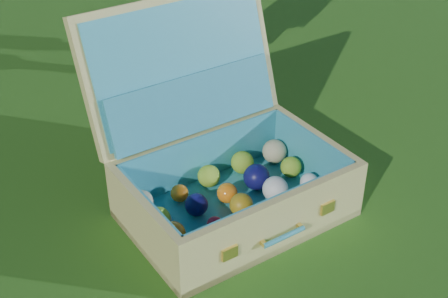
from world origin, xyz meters
TOP-DOWN VIEW (x-y plane):
  - ground at (0.00, 0.00)m, footprint 60.00×60.00m
  - stray_ball at (-0.40, -0.06)m, footprint 0.07×0.07m
  - suitcase at (-0.17, 0.00)m, footprint 0.74×0.70m

SIDE VIEW (x-z plane):
  - ground at x=0.00m, z-range 0.00..0.00m
  - stray_ball at x=-0.40m, z-range 0.00..0.07m
  - suitcase at x=-0.17m, z-range -0.13..0.47m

